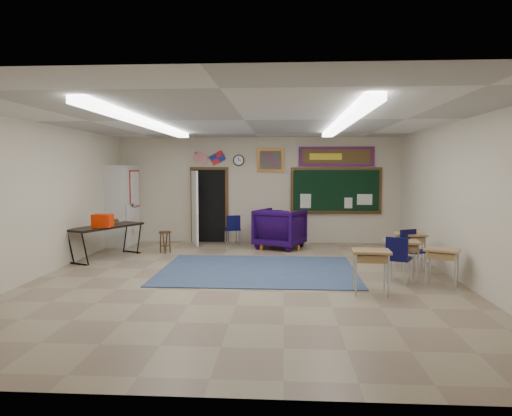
# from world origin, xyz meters

# --- Properties ---
(floor) EXTENTS (9.00, 9.00, 0.00)m
(floor) POSITION_xyz_m (0.00, 0.00, 0.00)
(floor) COLOR gray
(floor) RESTS_ON ground
(back_wall) EXTENTS (8.00, 0.04, 3.00)m
(back_wall) POSITION_xyz_m (0.00, 4.50, 1.50)
(back_wall) COLOR beige
(back_wall) RESTS_ON floor
(front_wall) EXTENTS (8.00, 0.04, 3.00)m
(front_wall) POSITION_xyz_m (0.00, -4.50, 1.50)
(front_wall) COLOR beige
(front_wall) RESTS_ON floor
(left_wall) EXTENTS (0.04, 9.00, 3.00)m
(left_wall) POSITION_xyz_m (-4.00, 0.00, 1.50)
(left_wall) COLOR beige
(left_wall) RESTS_ON floor
(right_wall) EXTENTS (0.04, 9.00, 3.00)m
(right_wall) POSITION_xyz_m (4.00, 0.00, 1.50)
(right_wall) COLOR beige
(right_wall) RESTS_ON floor
(ceiling) EXTENTS (8.00, 9.00, 0.04)m
(ceiling) POSITION_xyz_m (0.00, 0.00, 3.00)
(ceiling) COLOR silver
(ceiling) RESTS_ON back_wall
(area_rug) EXTENTS (4.00, 3.00, 0.02)m
(area_rug) POSITION_xyz_m (0.20, 0.80, 0.01)
(area_rug) COLOR #364868
(area_rug) RESTS_ON floor
(fluorescent_strips) EXTENTS (3.86, 6.00, 0.10)m
(fluorescent_strips) POSITION_xyz_m (0.00, 0.00, 2.94)
(fluorescent_strips) COLOR white
(fluorescent_strips) RESTS_ON ceiling
(doorway) EXTENTS (1.10, 0.89, 2.16)m
(doorway) POSITION_xyz_m (-1.50, 4.35, 1.06)
(doorway) COLOR black
(doorway) RESTS_ON back_wall
(chalkboard) EXTENTS (2.55, 0.14, 1.30)m
(chalkboard) POSITION_xyz_m (2.20, 4.46, 1.46)
(chalkboard) COLOR #4E3216
(chalkboard) RESTS_ON back_wall
(bulletin_board) EXTENTS (2.10, 0.05, 0.55)m
(bulletin_board) POSITION_xyz_m (2.20, 4.47, 2.45)
(bulletin_board) COLOR #A41F0E
(bulletin_board) RESTS_ON back_wall
(framed_art_print) EXTENTS (0.75, 0.05, 0.65)m
(framed_art_print) POSITION_xyz_m (0.35, 4.47, 2.35)
(framed_art_print) COLOR #A76620
(framed_art_print) RESTS_ON back_wall
(wall_clock) EXTENTS (0.32, 0.05, 0.32)m
(wall_clock) POSITION_xyz_m (-0.55, 4.47, 2.35)
(wall_clock) COLOR black
(wall_clock) RESTS_ON back_wall
(wall_flags) EXTENTS (1.16, 0.06, 0.70)m
(wall_flags) POSITION_xyz_m (-1.40, 4.44, 2.48)
(wall_flags) COLOR red
(wall_flags) RESTS_ON back_wall
(storage_cabinet) EXTENTS (0.59, 1.25, 2.20)m
(storage_cabinet) POSITION_xyz_m (-3.71, 3.85, 1.10)
(storage_cabinet) COLOR beige
(storage_cabinet) RESTS_ON floor
(wingback_armchair) EXTENTS (1.50, 1.52, 1.06)m
(wingback_armchair) POSITION_xyz_m (0.64, 3.56, 0.53)
(wingback_armchair) COLOR #180533
(wingback_armchair) RESTS_ON floor
(student_chair_reading) EXTENTS (0.54, 0.54, 0.85)m
(student_chair_reading) POSITION_xyz_m (-0.69, 3.92, 0.42)
(student_chair_reading) COLOR #080833
(student_chair_reading) RESTS_ON floor
(student_chair_desk_a) EXTENTS (0.58, 0.58, 0.88)m
(student_chair_desk_a) POSITION_xyz_m (2.84, -0.10, 0.44)
(student_chair_desk_a) COLOR #080833
(student_chair_desk_a) RESTS_ON floor
(student_chair_desk_b) EXTENTS (0.59, 0.59, 0.87)m
(student_chair_desk_b) POSITION_xyz_m (3.35, 0.71, 0.44)
(student_chair_desk_b) COLOR #080833
(student_chair_desk_b) RESTS_ON floor
(student_desk_front_left) EXTENTS (0.66, 0.51, 0.76)m
(student_desk_front_left) POSITION_xyz_m (2.94, 0.09, 0.42)
(student_desk_front_left) COLOR #A0824A
(student_desk_front_left) RESTS_ON floor
(student_desk_front_right) EXTENTS (0.71, 0.57, 0.77)m
(student_desk_front_right) POSITION_xyz_m (3.36, 1.07, 0.43)
(student_desk_front_right) COLOR #A0824A
(student_desk_front_right) RESTS_ON floor
(student_desk_back_left) EXTENTS (0.65, 0.50, 0.75)m
(student_desk_back_left) POSITION_xyz_m (2.19, -0.87, 0.42)
(student_desk_back_left) COLOR #A0824A
(student_desk_back_left) RESTS_ON floor
(student_desk_back_right) EXTENTS (0.71, 0.65, 0.69)m
(student_desk_back_right) POSITION_xyz_m (3.54, -0.34, 0.39)
(student_desk_back_right) COLOR #A0824A
(student_desk_back_right) RESTS_ON floor
(folding_table) EXTENTS (1.36, 1.97, 1.07)m
(folding_table) POSITION_xyz_m (-3.42, 1.88, 0.43)
(folding_table) COLOR black
(folding_table) RESTS_ON floor
(wooden_stool) EXTENTS (0.31, 0.31, 0.54)m
(wooden_stool) POSITION_xyz_m (-2.23, 2.66, 0.28)
(wooden_stool) COLOR #4A2E16
(wooden_stool) RESTS_ON floor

